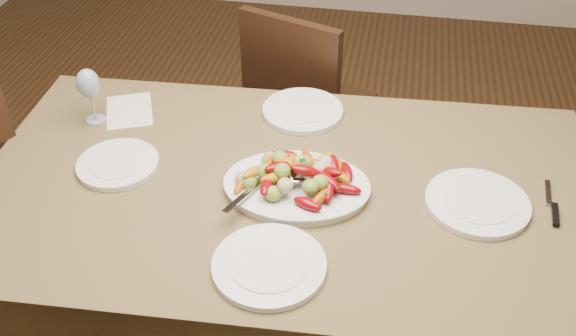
{
  "coord_description": "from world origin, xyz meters",
  "views": [
    {
      "loc": [
        0.36,
        -1.32,
        1.96
      ],
      "look_at": [
        0.09,
        0.1,
        0.82
      ],
      "focal_mm": 40.0,
      "sensor_mm": 36.0,
      "label": 1
    }
  ],
  "objects_px": {
    "dining_table": "(288,273)",
    "plate_right": "(477,203)",
    "plate_left": "(118,164)",
    "plate_far": "(303,111)",
    "plate_near": "(269,266)",
    "serving_platter": "(297,188)",
    "wine_glass": "(90,94)",
    "chair_far": "(312,105)"
  },
  "relations": [
    {
      "from": "dining_table",
      "to": "plate_right",
      "type": "relative_size",
      "value": 6.31
    },
    {
      "from": "serving_platter",
      "to": "plate_far",
      "type": "bearing_deg",
      "value": 97.03
    },
    {
      "from": "plate_left",
      "to": "serving_platter",
      "type": "bearing_deg",
      "value": -1.38
    },
    {
      "from": "chair_far",
      "to": "plate_right",
      "type": "relative_size",
      "value": 3.26
    },
    {
      "from": "serving_platter",
      "to": "plate_right",
      "type": "relative_size",
      "value": 1.41
    },
    {
      "from": "dining_table",
      "to": "plate_left",
      "type": "distance_m",
      "value": 0.65
    },
    {
      "from": "dining_table",
      "to": "chair_far",
      "type": "xyz_separation_m",
      "value": [
        -0.06,
        0.87,
        0.1
      ]
    },
    {
      "from": "plate_far",
      "to": "wine_glass",
      "type": "distance_m",
      "value": 0.7
    },
    {
      "from": "plate_far",
      "to": "plate_left",
      "type": "bearing_deg",
      "value": -141.91
    },
    {
      "from": "plate_right",
      "to": "plate_far",
      "type": "relative_size",
      "value": 1.07
    },
    {
      "from": "chair_far",
      "to": "plate_right",
      "type": "distance_m",
      "value": 1.09
    },
    {
      "from": "plate_left",
      "to": "plate_near",
      "type": "height_order",
      "value": "same"
    },
    {
      "from": "chair_far",
      "to": "wine_glass",
      "type": "height_order",
      "value": "wine_glass"
    },
    {
      "from": "plate_left",
      "to": "plate_far",
      "type": "distance_m",
      "value": 0.64
    },
    {
      "from": "plate_left",
      "to": "plate_far",
      "type": "relative_size",
      "value": 0.9
    },
    {
      "from": "plate_left",
      "to": "wine_glass",
      "type": "height_order",
      "value": "wine_glass"
    },
    {
      "from": "wine_glass",
      "to": "plate_far",
      "type": "bearing_deg",
      "value": 14.35
    },
    {
      "from": "wine_glass",
      "to": "plate_right",
      "type": "bearing_deg",
      "value": -9.38
    },
    {
      "from": "dining_table",
      "to": "plate_right",
      "type": "xyz_separation_m",
      "value": [
        0.54,
        0.01,
        0.39
      ]
    },
    {
      "from": "dining_table",
      "to": "plate_near",
      "type": "distance_m",
      "value": 0.51
    },
    {
      "from": "dining_table",
      "to": "plate_far",
      "type": "xyz_separation_m",
      "value": [
        -0.02,
        0.38,
        0.39
      ]
    },
    {
      "from": "dining_table",
      "to": "plate_right",
      "type": "bearing_deg",
      "value": 0.78
    },
    {
      "from": "serving_platter",
      "to": "plate_right",
      "type": "xyz_separation_m",
      "value": [
        0.51,
        0.03,
        -0.0
      ]
    },
    {
      "from": "plate_right",
      "to": "plate_left",
      "type": "bearing_deg",
      "value": -179.01
    },
    {
      "from": "plate_left",
      "to": "plate_near",
      "type": "bearing_deg",
      "value": -31.01
    },
    {
      "from": "dining_table",
      "to": "serving_platter",
      "type": "relative_size",
      "value": 4.47
    },
    {
      "from": "plate_near",
      "to": "plate_left",
      "type": "bearing_deg",
      "value": 148.99
    },
    {
      "from": "chair_far",
      "to": "serving_platter",
      "type": "distance_m",
      "value": 0.95
    },
    {
      "from": "dining_table",
      "to": "serving_platter",
      "type": "xyz_separation_m",
      "value": [
        0.03,
        -0.02,
        0.39
      ]
    },
    {
      "from": "plate_left",
      "to": "plate_right",
      "type": "bearing_deg",
      "value": 0.99
    },
    {
      "from": "serving_platter",
      "to": "plate_near",
      "type": "relative_size",
      "value": 1.41
    },
    {
      "from": "plate_far",
      "to": "serving_platter",
      "type": "bearing_deg",
      "value": -82.97
    },
    {
      "from": "serving_platter",
      "to": "plate_left",
      "type": "bearing_deg",
      "value": 178.62
    },
    {
      "from": "plate_right",
      "to": "plate_near",
      "type": "distance_m",
      "value": 0.63
    },
    {
      "from": "serving_platter",
      "to": "plate_near",
      "type": "bearing_deg",
      "value": -93.01
    },
    {
      "from": "serving_platter",
      "to": "wine_glass",
      "type": "bearing_deg",
      "value": 161.95
    },
    {
      "from": "plate_right",
      "to": "chair_far",
      "type": "bearing_deg",
      "value": 124.71
    },
    {
      "from": "chair_far",
      "to": "wine_glass",
      "type": "bearing_deg",
      "value": 66.14
    },
    {
      "from": "serving_platter",
      "to": "dining_table",
      "type": "bearing_deg",
      "value": 140.88
    },
    {
      "from": "plate_left",
      "to": "dining_table",
      "type": "bearing_deg",
      "value": 1.2
    },
    {
      "from": "wine_glass",
      "to": "plate_left",
      "type": "bearing_deg",
      "value": -52.66
    },
    {
      "from": "dining_table",
      "to": "plate_left",
      "type": "relative_size",
      "value": 7.46
    }
  ]
}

